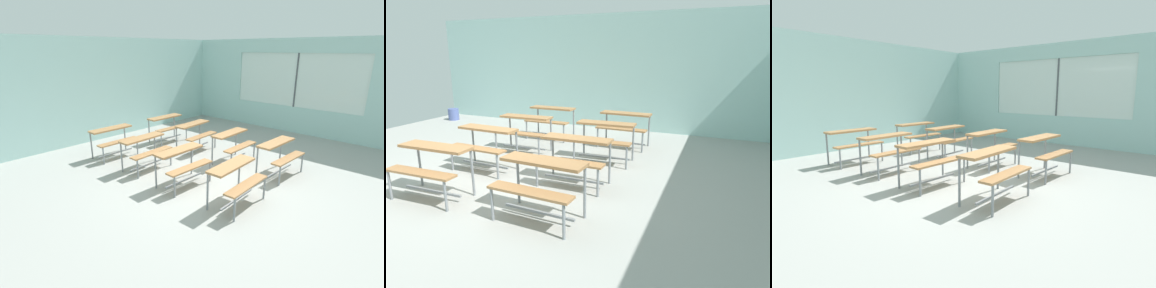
% 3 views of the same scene
% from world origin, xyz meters
% --- Properties ---
extents(ground, '(10.00, 9.00, 0.05)m').
position_xyz_m(ground, '(0.00, 0.00, -0.03)').
color(ground, '#9E9E99').
extents(wall_back, '(10.00, 0.12, 3.00)m').
position_xyz_m(wall_back, '(0.00, 4.50, 1.50)').
color(wall_back, '#A8D1CC').
rests_on(wall_back, ground).
extents(wall_right, '(0.12, 9.00, 3.00)m').
position_xyz_m(wall_right, '(5.00, -0.13, 1.45)').
color(wall_right, '#A8D1CC').
rests_on(wall_right, ground).
extents(desk_bench_r0c0, '(1.12, 0.62, 0.74)m').
position_xyz_m(desk_bench_r0c0, '(-0.31, -0.90, 0.56)').
color(desk_bench_r0c0, '#A87547').
rests_on(desk_bench_r0c0, ground).
extents(desk_bench_r0c1, '(1.12, 0.63, 0.74)m').
position_xyz_m(desk_bench_r0c1, '(1.42, -0.86, 0.56)').
color(desk_bench_r0c1, '#A87547').
rests_on(desk_bench_r0c1, ground).
extents(desk_bench_r1c0, '(1.12, 0.63, 0.74)m').
position_xyz_m(desk_bench_r1c0, '(-0.38, 0.35, 0.56)').
color(desk_bench_r1c0, '#A87547').
rests_on(desk_bench_r1c0, ground).
extents(desk_bench_r1c1, '(1.11, 0.60, 0.74)m').
position_xyz_m(desk_bench_r1c1, '(1.35, 0.33, 0.56)').
color(desk_bench_r1c1, '#A87547').
rests_on(desk_bench_r1c1, ground).
extents(desk_bench_r2c0, '(1.12, 0.63, 0.74)m').
position_xyz_m(desk_bench_r2c0, '(-0.35, 1.57, 0.56)').
color(desk_bench_r2c0, '#A87547').
rests_on(desk_bench_r2c0, ground).
extents(desk_bench_r2c1, '(1.13, 0.64, 0.74)m').
position_xyz_m(desk_bench_r2c1, '(1.40, 1.61, 0.56)').
color(desk_bench_r2c1, '#A87547').
rests_on(desk_bench_r2c1, ground).
extents(desk_bench_r3c0, '(1.10, 0.60, 0.74)m').
position_xyz_m(desk_bench_r3c0, '(-0.40, 2.82, 0.56)').
color(desk_bench_r3c0, '#A87547').
rests_on(desk_bench_r3c0, ground).
extents(desk_bench_r3c1, '(1.11, 0.62, 0.74)m').
position_xyz_m(desk_bench_r3c1, '(1.44, 2.79, 0.56)').
color(desk_bench_r3c1, '#A87547').
rests_on(desk_bench_r3c1, ground).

